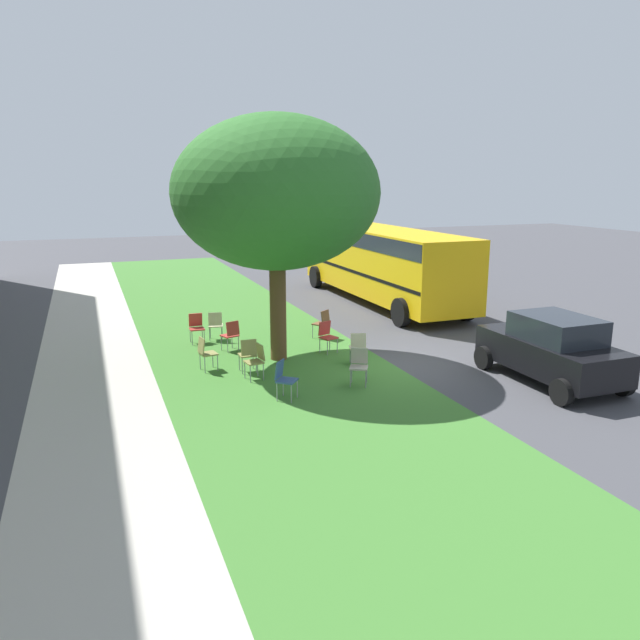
% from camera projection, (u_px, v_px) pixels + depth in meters
% --- Properties ---
extents(ground, '(80.00, 80.00, 0.00)m').
position_uv_depth(ground, '(402.00, 365.00, 16.12)').
color(ground, '#424247').
extents(grass_verge, '(48.00, 6.00, 0.01)m').
position_uv_depth(grass_verge, '(286.00, 379.00, 15.01)').
color(grass_verge, '#3D752D').
rests_on(grass_verge, ground).
extents(sidewalk_strip, '(48.00, 2.80, 0.01)m').
position_uv_depth(sidewalk_strip, '(96.00, 402.00, 13.47)').
color(sidewalk_strip, '#ADA89E').
rests_on(sidewalk_strip, ground).
extents(street_tree, '(5.35, 5.35, 6.41)m').
position_uv_depth(street_tree, '(276.00, 193.00, 15.70)').
color(street_tree, brown).
rests_on(street_tree, ground).
extents(chair_0, '(0.47, 0.47, 0.88)m').
position_uv_depth(chair_0, '(257.00, 359.00, 14.91)').
color(chair_0, olive).
rests_on(chair_0, ground).
extents(chair_1, '(0.51, 0.50, 0.88)m').
position_uv_depth(chair_1, '(215.00, 324.00, 18.50)').
color(chair_1, beige).
rests_on(chair_1, ground).
extents(chair_2, '(0.53, 0.53, 0.88)m').
position_uv_depth(chair_2, '(231.00, 333.00, 17.33)').
color(chair_2, '#B7332D').
rests_on(chair_2, ground).
extents(chair_3, '(0.53, 0.52, 0.88)m').
position_uv_depth(chair_3, '(327.00, 334.00, 17.22)').
color(chair_3, '#B7332D').
rests_on(chair_3, ground).
extents(chair_4, '(0.48, 0.48, 0.88)m').
position_uv_depth(chair_4, '(206.00, 351.00, 15.56)').
color(chair_4, olive).
rests_on(chair_4, ground).
extents(chair_5, '(0.57, 0.56, 0.88)m').
position_uv_depth(chair_5, '(359.00, 363.00, 14.53)').
color(chair_5, '#ADA393').
rests_on(chair_5, ground).
extents(chair_6, '(0.58, 0.58, 0.88)m').
position_uv_depth(chair_6, '(322.00, 322.00, 18.74)').
color(chair_6, brown).
rests_on(chair_6, ground).
extents(chair_7, '(0.59, 0.59, 0.88)m').
position_uv_depth(chair_7, '(284.00, 377.00, 13.55)').
color(chair_7, '#335184').
rests_on(chair_7, ground).
extents(chair_8, '(0.43, 0.43, 0.88)m').
position_uv_depth(chair_8, '(248.00, 353.00, 15.42)').
color(chair_8, olive).
rests_on(chair_8, ground).
extents(chair_9, '(0.42, 0.42, 0.88)m').
position_uv_depth(chair_9, '(196.00, 326.00, 18.22)').
color(chair_9, '#B7332D').
rests_on(chair_9, ground).
extents(chair_10, '(0.53, 0.53, 0.88)m').
position_uv_depth(chair_10, '(358.00, 346.00, 16.04)').
color(chair_10, beige).
rests_on(chair_10, ground).
extents(parked_car, '(3.70, 1.92, 1.65)m').
position_uv_depth(parked_car, '(552.00, 348.00, 14.62)').
color(parked_car, black).
rests_on(parked_car, ground).
extents(school_bus, '(10.40, 2.80, 2.88)m').
position_uv_depth(school_bus, '(382.00, 258.00, 24.01)').
color(school_bus, yellow).
rests_on(school_bus, ground).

